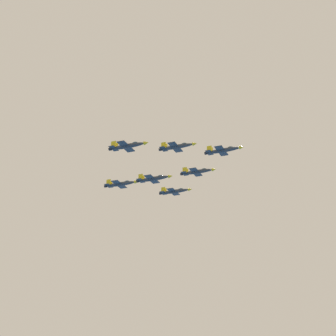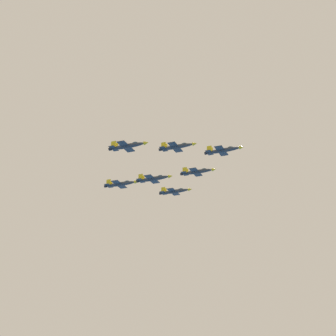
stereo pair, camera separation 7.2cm
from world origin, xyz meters
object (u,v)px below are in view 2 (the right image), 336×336
object	(u,v)px
jet_left_outer	(175,191)
jet_trailing	(121,184)
jet_right_wingman	(177,147)
jet_right_outer	(128,146)
jet_slot_rear	(154,179)
jet_left_wingman	(197,172)
jet_lead	(223,150)

from	to	relation	value
jet_left_outer	jet_trailing	world-z (taller)	jet_left_outer
jet_right_wingman	jet_right_outer	size ratio (longest dim) A/B	0.96
jet_right_wingman	jet_slot_rear	size ratio (longest dim) A/B	0.97
jet_right_outer	jet_trailing	world-z (taller)	jet_right_outer
jet_slot_rear	jet_right_wingman	bearing A→B (deg)	-39.43
jet_right_outer	jet_trailing	xyz separation A→B (m)	(-27.61, -15.98, -4.12)
jet_slot_rear	jet_trailing	size ratio (longest dim) A/B	1.02
jet_left_wingman	jet_right_wingman	size ratio (longest dim) A/B	1.02
jet_left_outer	jet_slot_rear	xyz separation A→B (m)	(27.49, -0.20, -3.60)
jet_lead	jet_left_outer	distance (m)	42.74
jet_left_outer	jet_right_outer	xyz separation A→B (m)	(54.99, -0.39, 0.25)
jet_left_wingman	jet_trailing	xyz separation A→B (m)	(13.52, -32.44, -6.59)
jet_right_outer	jet_lead	bearing A→B (deg)	40.74
jet_lead	jet_right_outer	bearing A→B (deg)	-138.59
jet_lead	jet_left_wingman	size ratio (longest dim) A/B	1.01
jet_lead	jet_left_wingman	distance (m)	21.34
jet_left_outer	jet_trailing	distance (m)	32.13
jet_right_wingman	jet_trailing	xyz separation A→B (m)	(-13.98, -32.25, -7.17)
jet_lead	jet_trailing	bearing A→B (deg)	-178.96
jet_left_outer	jet_right_wingman	bearing A→B (deg)	-68.29
jet_trailing	jet_right_outer	bearing A→B (deg)	-59.43
jet_left_wingman	jet_slot_rear	xyz separation A→B (m)	(13.63, -16.27, -6.32)
jet_lead	jet_slot_rear	size ratio (longest dim) A/B	1.00
jet_right_wingman	jet_slot_rear	distance (m)	22.32
jet_left_wingman	jet_right_outer	xyz separation A→B (m)	(41.12, -16.47, -2.47)
jet_right_wingman	jet_trailing	size ratio (longest dim) A/B	0.99
jet_right_wingman	jet_left_outer	size ratio (longest dim) A/B	0.99
jet_slot_rear	jet_trailing	world-z (taller)	jet_slot_rear
jet_right_wingman	jet_trailing	bearing A→B (deg)	157.50
jet_left_outer	jet_lead	bearing A→B (deg)	-40.07
jet_left_outer	jet_trailing	bearing A→B (deg)	-120.17
jet_trailing	jet_right_wingman	bearing A→B (deg)	-22.92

